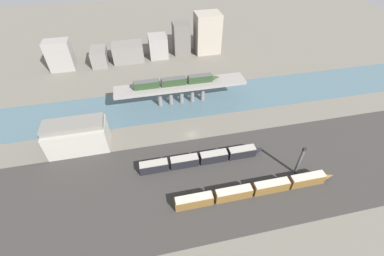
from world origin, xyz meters
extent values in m
plane|color=#666056|center=(0.00, 0.00, 0.00)|extent=(400.00, 400.00, 0.00)
cube|color=#33302D|center=(0.00, -24.00, 0.00)|extent=(280.00, 42.00, 0.01)
cube|color=#47606B|center=(0.00, 23.11, 0.00)|extent=(320.00, 25.37, 0.01)
cube|color=gray|center=(0.00, 23.11, 9.34)|extent=(59.59, 9.04, 1.35)
cylinder|color=slate|center=(-10.15, 23.11, 4.33)|extent=(2.09, 2.09, 8.67)
cylinder|color=slate|center=(-5.07, 23.11, 4.33)|extent=(2.09, 2.09, 8.67)
cylinder|color=slate|center=(0.00, 23.11, 4.33)|extent=(2.09, 2.09, 8.67)
cylinder|color=slate|center=(5.07, 23.11, 4.33)|extent=(2.09, 2.09, 8.67)
cylinder|color=slate|center=(10.15, 23.11, 4.33)|extent=(2.09, 2.09, 8.67)
cube|color=#23381E|center=(-15.34, 23.11, 11.61)|extent=(11.11, 2.63, 3.19)
cube|color=#4C4C4C|center=(-15.34, 23.11, 13.41)|extent=(10.67, 2.42, 0.40)
cube|color=#23381E|center=(-3.26, 23.11, 11.61)|extent=(11.11, 2.63, 3.19)
cube|color=#4C4C4C|center=(-3.26, 23.11, 13.41)|extent=(10.67, 2.42, 0.40)
cube|color=#23381E|center=(8.83, 23.11, 11.61)|extent=(11.11, 2.63, 3.19)
cube|color=#4C4C4C|center=(8.83, 23.11, 13.41)|extent=(10.67, 2.42, 0.40)
cone|color=#23381E|center=(16.33, 23.11, 11.45)|extent=(3.89, 2.37, 2.37)
cube|color=brown|center=(-6.21, -31.87, 1.89)|extent=(12.13, 2.88, 3.78)
cube|color=#B7B2A3|center=(-6.21, -31.87, 3.98)|extent=(11.64, 2.65, 0.40)
cube|color=brown|center=(6.75, -31.87, 1.89)|extent=(12.13, 2.88, 3.78)
cube|color=#B7B2A3|center=(6.75, -31.87, 3.98)|extent=(11.64, 2.65, 0.40)
cube|color=brown|center=(19.71, -31.87, 1.89)|extent=(12.13, 2.88, 3.78)
cube|color=#B7B2A3|center=(19.71, -31.87, 3.98)|extent=(11.64, 2.65, 0.40)
cube|color=brown|center=(32.67, -31.87, 1.89)|extent=(12.13, 2.88, 3.78)
cube|color=#B7B2A3|center=(32.67, -31.87, 3.98)|extent=(11.64, 2.65, 0.40)
cone|color=brown|center=(40.86, -31.87, 1.70)|extent=(4.24, 2.60, 2.60)
cube|color=black|center=(-16.94, -15.33, 1.82)|extent=(10.22, 3.16, 3.64)
cube|color=#9E998E|center=(-16.94, -15.33, 3.84)|extent=(9.81, 2.91, 0.40)
cube|color=black|center=(-6.05, -15.33, 1.82)|extent=(10.22, 3.16, 3.64)
cube|color=#9E998E|center=(-6.05, -15.33, 3.84)|extent=(9.81, 2.91, 0.40)
cube|color=black|center=(4.85, -15.33, 1.82)|extent=(10.22, 3.16, 3.64)
cube|color=#9E998E|center=(4.85, -15.33, 3.84)|extent=(9.81, 2.91, 0.40)
cube|color=black|center=(15.75, -15.33, 1.82)|extent=(10.22, 3.16, 3.64)
cube|color=#9E998E|center=(15.75, -15.33, 3.84)|extent=(9.81, 2.91, 0.40)
cone|color=black|center=(22.64, -15.33, 1.64)|extent=(3.58, 2.85, 2.85)
cube|color=#9E998E|center=(-43.58, 2.21, 5.19)|extent=(21.94, 10.86, 10.37)
cube|color=slate|center=(-43.58, 2.21, 11.51)|extent=(21.50, 7.60, 2.28)
cylinder|color=#4C4C51|center=(31.50, -26.89, 5.63)|extent=(1.01, 1.01, 11.27)
cube|color=black|center=(31.50, -26.89, 11.87)|extent=(1.00, 0.70, 1.20)
cube|color=gray|center=(-59.35, 68.95, 8.22)|extent=(13.11, 8.47, 16.45)
cube|color=slate|center=(-39.26, 70.91, 4.50)|extent=(8.56, 14.16, 9.00)
cube|color=slate|center=(-22.84, 71.84, 5.10)|extent=(17.43, 11.74, 10.20)
cube|color=gray|center=(-4.87, 73.74, 6.23)|extent=(10.72, 12.35, 12.47)
cube|color=#605B56|center=(9.78, 75.60, 9.16)|extent=(9.76, 10.29, 18.31)
cube|color=gray|center=(25.71, 73.92, 11.63)|extent=(14.84, 12.67, 23.26)
camera|label=1|loc=(-16.18, -75.06, 72.31)|focal=24.00mm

